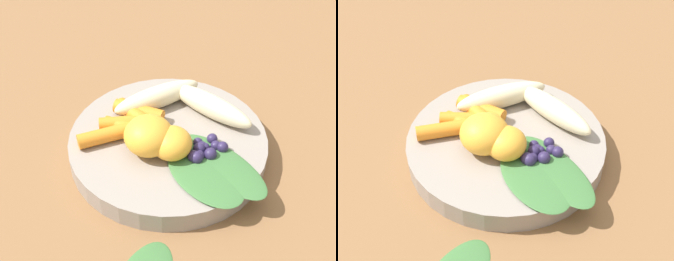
{
  "view_description": "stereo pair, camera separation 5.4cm",
  "coord_description": "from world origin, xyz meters",
  "views": [
    {
      "loc": [
        0.13,
        0.38,
        0.4
      ],
      "look_at": [
        0.0,
        0.0,
        0.04
      ],
      "focal_mm": 49.6,
      "sensor_mm": 36.0,
      "label": 1
    },
    {
      "loc": [
        0.08,
        0.39,
        0.4
      ],
      "look_at": [
        0.0,
        0.0,
        0.04
      ],
      "focal_mm": 49.6,
      "sensor_mm": 36.0,
      "label": 2
    }
  ],
  "objects": [
    {
      "name": "carrot_mid_right",
      "position": [
        0.04,
        -0.03,
        0.03
      ],
      "size": [
        0.06,
        0.03,
        0.02
      ],
      "primitive_type": "cylinder",
      "rotation": [
        0.0,
        1.57,
        6.05
      ],
      "color": "orange",
      "rests_on": "bowl"
    },
    {
      "name": "orange_segment_far",
      "position": [
        0.03,
        0.01,
        0.05
      ],
      "size": [
        0.06,
        0.06,
        0.04
      ],
      "primitive_type": "ellipsoid",
      "color": "#F4A833",
      "rests_on": "bowl"
    },
    {
      "name": "carrot_mid_left",
      "position": [
        0.03,
        -0.04,
        0.04
      ],
      "size": [
        0.04,
        0.06,
        0.02
      ],
      "primitive_type": "cylinder",
      "rotation": [
        0.0,
        1.57,
        5.13
      ],
      "color": "orange",
      "rests_on": "bowl"
    },
    {
      "name": "orange_segment_near",
      "position": [
        0.01,
        0.03,
        0.04
      ],
      "size": [
        0.05,
        0.05,
        0.03
      ],
      "primitive_type": "ellipsoid",
      "color": "#F4A833",
      "rests_on": "bowl"
    },
    {
      "name": "carrot_front",
      "position": [
        0.02,
        -0.05,
        0.04
      ],
      "size": [
        0.06,
        0.05,
        0.02
      ],
      "primitive_type": "cylinder",
      "rotation": [
        0.0,
        1.57,
        5.56
      ],
      "color": "orange",
      "rests_on": "bowl"
    },
    {
      "name": "kale_leaf_right",
      "position": [
        -0.04,
        0.06,
        0.03
      ],
      "size": [
        0.09,
        0.13,
        0.0
      ],
      "primitive_type": "ellipsoid",
      "rotation": [
        0.0,
        0.0,
        8.23
      ],
      "color": "#3D7038",
      "rests_on": "bowl"
    },
    {
      "name": "carrot_rear",
      "position": [
        0.04,
        -0.02,
        0.03
      ],
      "size": [
        0.05,
        0.05,
        0.02
      ],
      "primitive_type": "cylinder",
      "rotation": [
        0.0,
        1.57,
        5.57
      ],
      "color": "orange",
      "rests_on": "bowl"
    },
    {
      "name": "banana_peeled_right",
      "position": [
        -0.06,
        -0.02,
        0.04
      ],
      "size": [
        0.08,
        0.12,
        0.03
      ],
      "primitive_type": "ellipsoid",
      "rotation": [
        0.0,
        0.0,
        5.25
      ],
      "color": "beige",
      "rests_on": "bowl"
    },
    {
      "name": "carrot_small",
      "position": [
        0.07,
        -0.02,
        0.03
      ],
      "size": [
        0.06,
        0.02,
        0.02
      ],
      "primitive_type": "cylinder",
      "rotation": [
        0.0,
        1.57,
        6.31
      ],
      "color": "orange",
      "rests_on": "bowl"
    },
    {
      "name": "banana_peeled_left",
      "position": [
        -0.01,
        -0.06,
        0.04
      ],
      "size": [
        0.12,
        0.05,
        0.03
      ],
      "primitive_type": "ellipsoid",
      "rotation": [
        0.0,
        0.0,
        6.46
      ],
      "color": "beige",
      "rests_on": "bowl"
    },
    {
      "name": "kale_leaf_left",
      "position": [
        -0.02,
        0.07,
        0.03
      ],
      "size": [
        0.09,
        0.12,
        0.0
      ],
      "primitive_type": "ellipsoid",
      "rotation": [
        0.0,
        0.0,
        8.14
      ],
      "color": "#3D7038",
      "rests_on": "bowl"
    },
    {
      "name": "bowl",
      "position": [
        0.0,
        0.0,
        0.01
      ],
      "size": [
        0.23,
        0.23,
        0.03
      ],
      "primitive_type": "cylinder",
      "color": "gray",
      "rests_on": "ground_plane"
    },
    {
      "name": "ground_plane",
      "position": [
        0.0,
        0.0,
        0.0
      ],
      "size": [
        2.4,
        2.4,
        0.0
      ],
      "primitive_type": "plane",
      "color": "brown"
    },
    {
      "name": "blueberry_pile",
      "position": [
        -0.03,
        0.04,
        0.03
      ],
      "size": [
        0.05,
        0.04,
        0.01
      ],
      "color": "#2D234C",
      "rests_on": "bowl"
    }
  ]
}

